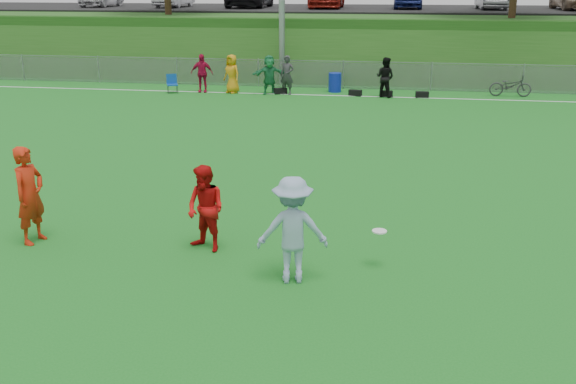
% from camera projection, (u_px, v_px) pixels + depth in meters
% --- Properties ---
extents(ground, '(120.00, 120.00, 0.00)m').
position_uv_depth(ground, '(255.00, 273.00, 11.11)').
color(ground, '#166C1C').
rests_on(ground, ground).
extents(sideline_far, '(60.00, 0.10, 0.01)m').
position_uv_depth(sideline_far, '(339.00, 96.00, 27.98)').
color(sideline_far, white).
rests_on(sideline_far, ground).
extents(fence, '(58.00, 0.06, 1.30)m').
position_uv_depth(fence, '(343.00, 74.00, 29.65)').
color(fence, gray).
rests_on(fence, ground).
extents(berm, '(120.00, 18.00, 3.00)m').
position_uv_depth(berm, '(357.00, 36.00, 39.69)').
color(berm, '#1E4F16').
rests_on(berm, ground).
extents(parking_lot, '(120.00, 12.00, 0.10)m').
position_uv_depth(parking_lot, '(359.00, 9.00, 41.08)').
color(parking_lot, black).
rests_on(parking_lot, berm).
extents(spectator_row, '(9.14, 1.06, 1.69)m').
position_uv_depth(spectator_row, '(277.00, 75.00, 28.12)').
color(spectator_row, '#B10C35').
rests_on(spectator_row, ground).
extents(gear_bags, '(6.76, 0.50, 0.26)m').
position_uv_depth(gear_bags, '(360.00, 93.00, 27.90)').
color(gear_bags, black).
rests_on(gear_bags, ground).
extents(player_red_left, '(0.58, 0.77, 1.90)m').
position_uv_depth(player_red_left, '(30.00, 195.00, 12.14)').
color(player_red_left, red).
rests_on(player_red_left, ground).
extents(player_red_center, '(0.99, 0.91, 1.63)m').
position_uv_depth(player_red_center, '(206.00, 209.00, 11.81)').
color(player_red_center, red).
rests_on(player_red_center, ground).
extents(player_blue, '(1.29, 0.90, 1.83)m').
position_uv_depth(player_blue, '(293.00, 230.00, 10.55)').
color(player_blue, '#8DA7C3').
rests_on(player_blue, ground).
extents(frisbee, '(0.26, 0.26, 0.02)m').
position_uv_depth(frisbee, '(379.00, 231.00, 11.11)').
color(frisbee, silver).
rests_on(frisbee, ground).
extents(recycling_bin, '(0.62, 0.62, 0.85)m').
position_uv_depth(recycling_bin, '(335.00, 82.00, 28.82)').
color(recycling_bin, '#0E219D').
rests_on(recycling_bin, ground).
extents(camp_chair, '(0.61, 0.61, 0.82)m').
position_uv_depth(camp_chair, '(172.00, 87.00, 28.62)').
color(camp_chair, '#0E45A1').
rests_on(camp_chair, ground).
extents(bicycle, '(1.77, 0.64, 0.93)m').
position_uv_depth(bicycle, '(510.00, 86.00, 27.69)').
color(bicycle, '#2C2C2F').
rests_on(bicycle, ground).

